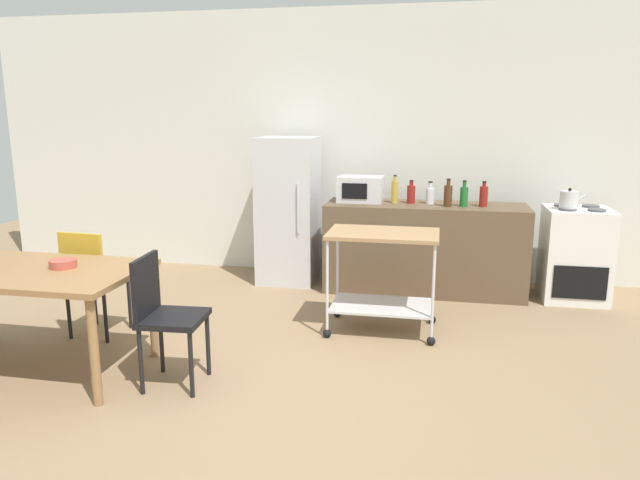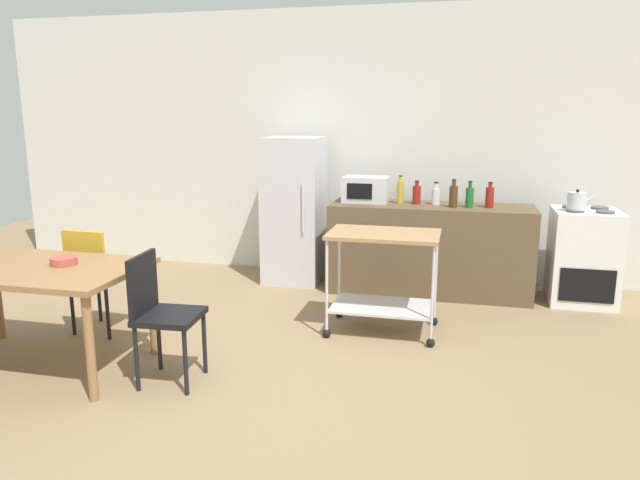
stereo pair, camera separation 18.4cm
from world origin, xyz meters
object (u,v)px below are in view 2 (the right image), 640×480
(chair_black, at_px, (160,309))
(fruit_bowl, at_px, (64,261))
(bottle_hot_sauce, at_px, (470,197))
(refrigerator, at_px, (294,210))
(microwave, at_px, (366,189))
(chair_mustard, at_px, (95,273))
(kitchen_cart, at_px, (383,265))
(bottle_soda, at_px, (417,194))
(bottle_sparkling_water, at_px, (400,192))
(bottle_sesame_oil, at_px, (490,197))
(bottle_olive_oil, at_px, (453,196))
(bottle_wine, at_px, (436,196))
(stove_oven, at_px, (583,256))
(dining_table, at_px, (34,277))
(kettle, at_px, (577,201))

(chair_black, xyz_separation_m, fruit_bowl, (-0.79, 0.10, 0.26))
(chair_black, height_order, bottle_hot_sauce, bottle_hot_sauce)
(refrigerator, distance_m, microwave, 0.82)
(fruit_bowl, bearing_deg, chair_mustard, 106.07)
(kitchen_cart, xyz_separation_m, microwave, (-0.36, 1.29, 0.46))
(chair_black, height_order, microwave, microwave)
(bottle_soda, distance_m, bottle_hot_sauce, 0.53)
(bottle_sparkling_water, relative_size, bottle_soda, 1.21)
(microwave, bearing_deg, fruit_bowl, -125.54)
(kitchen_cart, relative_size, bottle_hot_sauce, 3.55)
(refrigerator, height_order, bottle_hot_sauce, refrigerator)
(bottle_sesame_oil, bearing_deg, bottle_olive_oil, -170.23)
(refrigerator, distance_m, bottle_sparkling_water, 1.16)
(bottle_sparkling_water, relative_size, bottle_wine, 1.25)
(stove_oven, bearing_deg, dining_table, -148.47)
(kitchen_cart, bearing_deg, chair_mustard, -165.63)
(chair_black, bearing_deg, dining_table, 85.13)
(chair_black, height_order, bottle_olive_oil, bottle_olive_oil)
(bottle_hot_sauce, distance_m, kettle, 0.97)
(stove_oven, xyz_separation_m, microwave, (-2.12, 0.04, 0.58))
(bottle_sparkling_water, height_order, bottle_olive_oil, bottle_sparkling_water)
(refrigerator, height_order, bottle_sesame_oil, refrigerator)
(dining_table, distance_m, bottle_sesame_oil, 4.03)
(fruit_bowl, bearing_deg, dining_table, -158.35)
(dining_table, height_order, bottle_soda, bottle_soda)
(bottle_hot_sauce, bearing_deg, refrigerator, 174.90)
(bottle_sesame_oil, bearing_deg, dining_table, -142.38)
(kitchen_cart, relative_size, fruit_bowl, 4.94)
(stove_oven, bearing_deg, bottle_olive_oil, -174.94)
(chair_black, distance_m, bottle_hot_sauce, 3.20)
(stove_oven, distance_m, kitchen_cart, 2.16)
(dining_table, bearing_deg, stove_oven, 31.53)
(chair_black, bearing_deg, fruit_bowl, 79.15)
(bottle_wine, bearing_deg, kettle, -5.85)
(chair_black, bearing_deg, bottle_sesame_oil, -45.18)
(fruit_bowl, bearing_deg, kettle, 31.72)
(microwave, xyz_separation_m, bottle_olive_oil, (0.88, -0.15, -0.02))
(bottle_wine, bearing_deg, bottle_olive_oil, -39.57)
(bottle_soda, xyz_separation_m, kettle, (1.49, -0.13, 0.00))
(refrigerator, relative_size, bottle_wine, 6.85)
(bottle_olive_oil, height_order, fruit_bowl, bottle_olive_oil)
(bottle_sparkling_water, height_order, bottle_hot_sauce, bottle_sparkling_water)
(stove_oven, xyz_separation_m, bottle_soda, (-1.60, 0.03, 0.55))
(refrigerator, bearing_deg, stove_oven, -1.60)
(stove_oven, height_order, bottle_olive_oil, bottle_olive_oil)
(dining_table, relative_size, bottle_soda, 6.41)
(refrigerator, relative_size, microwave, 3.37)
(chair_mustard, bearing_deg, fruit_bowl, 109.81)
(microwave, bearing_deg, bottle_sesame_oil, -4.42)
(refrigerator, bearing_deg, kitchen_cart, -49.32)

